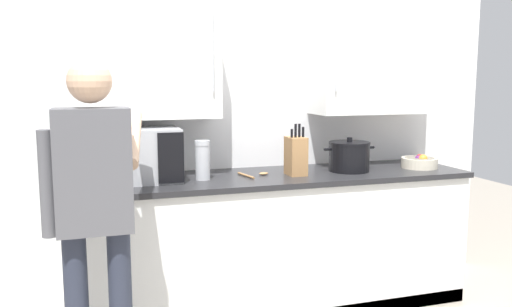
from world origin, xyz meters
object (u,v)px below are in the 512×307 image
at_px(wooden_spoon, 256,174).
at_px(person_figure, 94,201).
at_px(stock_pot, 349,156).
at_px(thermos_flask, 203,160).
at_px(microwave_oven, 130,155).
at_px(knife_block, 296,156).
at_px(fruit_bowl, 419,162).

relative_size(wooden_spoon, person_figure, 0.12).
bearing_deg(stock_pot, thermos_flask, -179.83).
distance_m(thermos_flask, person_figure, 0.91).
bearing_deg(stock_pot, microwave_oven, 177.46).
bearing_deg(wooden_spoon, person_figure, -146.28).
bearing_deg(microwave_oven, knife_block, -4.80).
xyz_separation_m(microwave_oven, wooden_spoon, (0.78, -0.04, -0.15)).
relative_size(microwave_oven, fruit_bowl, 3.00).
bearing_deg(thermos_flask, knife_block, -1.95).
height_order(microwave_oven, thermos_flask, microwave_oven).
relative_size(stock_pot, wooden_spoon, 1.86).
height_order(knife_block, person_figure, person_figure).
xyz_separation_m(microwave_oven, knife_block, (1.03, -0.09, -0.03)).
relative_size(microwave_oven, knife_block, 2.23).
relative_size(knife_block, fruit_bowl, 1.34).
bearing_deg(knife_block, microwave_oven, 175.20).
bearing_deg(wooden_spoon, stock_pot, -2.09).
relative_size(microwave_oven, wooden_spoon, 3.74).
xyz_separation_m(knife_block, fruit_bowl, (0.92, -0.01, -0.08)).
distance_m(microwave_oven, wooden_spoon, 0.79).
xyz_separation_m(microwave_oven, thermos_flask, (0.43, -0.07, -0.04)).
height_order(wooden_spoon, fruit_bowl, fruit_bowl).
xyz_separation_m(wooden_spoon, fruit_bowl, (1.18, -0.05, 0.03)).
distance_m(microwave_oven, thermos_flask, 0.44).
xyz_separation_m(microwave_oven, person_figure, (-0.22, -0.70, -0.11)).
height_order(microwave_oven, person_figure, person_figure).
bearing_deg(fruit_bowl, knife_block, 179.67).
height_order(thermos_flask, person_figure, person_figure).
relative_size(knife_block, person_figure, 0.21).
bearing_deg(person_figure, knife_block, 26.23).
height_order(microwave_oven, wooden_spoon, microwave_oven).
xyz_separation_m(thermos_flask, knife_block, (0.60, -0.02, 0.00)).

